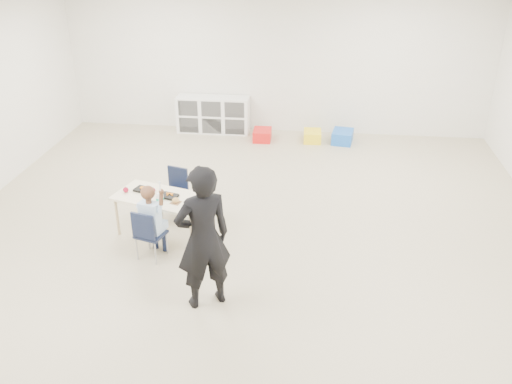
# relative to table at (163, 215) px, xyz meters

# --- Properties ---
(room) EXTENTS (9.00, 9.02, 2.80)m
(room) POSITION_rel_table_xyz_m (1.12, -0.35, 1.12)
(room) COLOR #B6A88C
(room) RESTS_ON ground
(table) EXTENTS (1.34, 0.92, 0.56)m
(table) POSITION_rel_table_xyz_m (0.00, 0.00, 0.00)
(table) COLOR #FFEFCB
(table) RESTS_ON ground
(chair_near) EXTENTS (0.40, 0.38, 0.67)m
(chair_near) POSITION_rel_table_xyz_m (-0.00, -0.55, 0.05)
(chair_near) COLOR #111833
(chair_near) RESTS_ON ground
(chair_far) EXTENTS (0.40, 0.38, 0.67)m
(chair_far) POSITION_rel_table_xyz_m (0.00, 0.55, 0.05)
(chair_far) COLOR #111833
(chair_far) RESTS_ON ground
(child) EXTENTS (0.55, 0.55, 1.06)m
(child) POSITION_rel_table_xyz_m (-0.00, -0.55, 0.24)
(child) COLOR #B7D5F8
(child) RESTS_ON chair_near
(lunch_tray_near) EXTENTS (0.26, 0.21, 0.03)m
(lunch_tray_near) POSITION_rel_table_xyz_m (0.10, -0.01, 0.29)
(lunch_tray_near) COLOR black
(lunch_tray_near) RESTS_ON table
(lunch_tray_far) EXTENTS (0.26, 0.21, 0.03)m
(lunch_tray_far) POSITION_rel_table_xyz_m (-0.28, 0.14, 0.29)
(lunch_tray_far) COLOR black
(lunch_tray_far) RESTS_ON table
(milk_carton) EXTENTS (0.09, 0.09, 0.10)m
(milk_carton) POSITION_rel_table_xyz_m (0.01, -0.12, 0.33)
(milk_carton) COLOR white
(milk_carton) RESTS_ON table
(bread_roll) EXTENTS (0.09, 0.09, 0.07)m
(bread_roll) POSITION_rel_table_xyz_m (0.22, -0.15, 0.31)
(bread_roll) COLOR tan
(bread_roll) RESTS_ON table
(apple_near) EXTENTS (0.07, 0.07, 0.07)m
(apple_near) POSITION_rel_table_xyz_m (-0.14, 0.08, 0.31)
(apple_near) COLOR maroon
(apple_near) RESTS_ON table
(apple_far) EXTENTS (0.07, 0.07, 0.07)m
(apple_far) POSITION_rel_table_xyz_m (-0.50, 0.06, 0.31)
(apple_far) COLOR maroon
(apple_far) RESTS_ON table
(cubby_shelf) EXTENTS (1.40, 0.40, 0.70)m
(cubby_shelf) POSITION_rel_table_xyz_m (-0.08, 3.93, 0.07)
(cubby_shelf) COLOR white
(cubby_shelf) RESTS_ON ground
(adult) EXTENTS (0.71, 0.64, 1.62)m
(adult) POSITION_rel_table_xyz_m (0.83, -1.35, 0.53)
(adult) COLOR black
(adult) RESTS_ON ground
(bin_red) EXTENTS (0.34, 0.43, 0.21)m
(bin_red) POSITION_rel_table_xyz_m (0.92, 3.58, -0.18)
(bin_red) COLOR red
(bin_red) RESTS_ON ground
(bin_yellow) EXTENTS (0.33, 0.42, 0.20)m
(bin_yellow) POSITION_rel_table_xyz_m (1.86, 3.63, -0.18)
(bin_yellow) COLOR yellow
(bin_yellow) RESTS_ON ground
(bin_blue) EXTENTS (0.43, 0.52, 0.23)m
(bin_blue) POSITION_rel_table_xyz_m (2.42, 3.63, -0.17)
(bin_blue) COLOR blue
(bin_blue) RESTS_ON ground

